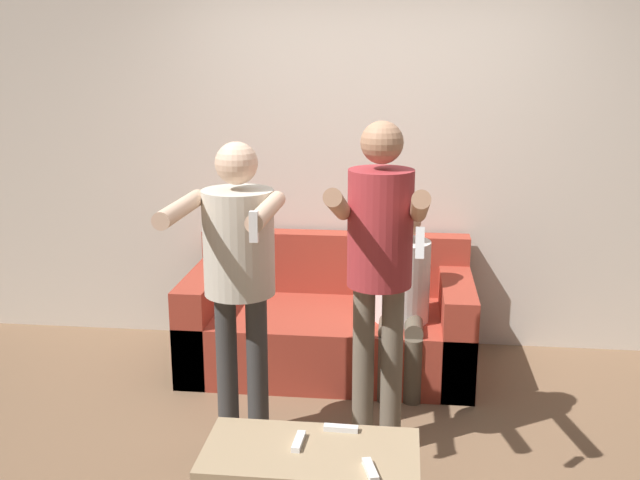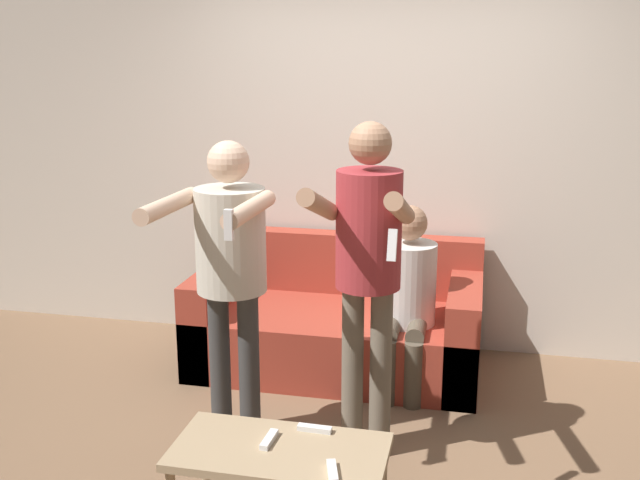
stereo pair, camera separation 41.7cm
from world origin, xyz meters
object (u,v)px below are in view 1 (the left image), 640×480
at_px(couch, 329,325).
at_px(person_standing_right, 380,253).
at_px(remote_far, 341,428).
at_px(person_seated, 402,288).
at_px(remote_near, 370,470).
at_px(remote_mid, 299,441).
at_px(person_standing_left, 238,259).
at_px(coffee_table, 311,459).

relative_size(couch, person_standing_right, 1.07).
xyz_separation_m(person_standing_right, remote_far, (-0.13, -0.57, -0.64)).
distance_m(person_seated, remote_near, 1.74).
distance_m(person_standing_right, remote_mid, 0.99).
distance_m(couch, person_standing_left, 1.34).
height_order(coffee_table, remote_far, remote_far).
height_order(remote_mid, remote_far, same).
height_order(person_standing_left, coffee_table, person_standing_left).
xyz_separation_m(coffee_table, remote_near, (0.25, -0.15, 0.06)).
bearing_deg(remote_mid, person_standing_right, 66.67).
distance_m(remote_mid, remote_far, 0.21).
relative_size(person_standing_left, remote_far, 10.51).
bearing_deg(person_seated, couch, 154.43).
distance_m(person_standing_right, remote_far, 0.86).
bearing_deg(couch, remote_mid, -88.43).
xyz_separation_m(person_standing_left, remote_near, (0.71, -0.88, -0.59)).
bearing_deg(coffee_table, couch, 93.32).
relative_size(couch, coffee_table, 2.02).
distance_m(couch, person_standing_right, 1.37).
bearing_deg(couch, person_seated, -25.57).
bearing_deg(couch, remote_near, -79.57).
distance_m(person_standing_right, remote_near, 1.09).
xyz_separation_m(remote_near, remote_mid, (-0.31, 0.18, 0.00)).
bearing_deg(remote_near, person_standing_left, 128.71).
xyz_separation_m(person_standing_left, person_standing_right, (0.70, -0.00, 0.05)).
relative_size(person_standing_right, remote_far, 11.22).
xyz_separation_m(couch, person_standing_left, (-0.35, -1.06, 0.74)).
distance_m(person_standing_left, remote_near, 1.27).
xyz_separation_m(remote_mid, remote_far, (0.17, 0.13, 0.00)).
bearing_deg(remote_far, person_standing_left, 134.84).
xyz_separation_m(coffee_table, remote_mid, (-0.06, 0.04, 0.06)).
bearing_deg(person_standing_left, remote_mid, -60.38).
xyz_separation_m(coffee_table, remote_far, (0.11, 0.17, 0.06)).
relative_size(remote_near, remote_mid, 1.02).
bearing_deg(person_standing_left, coffee_table, -58.36).
height_order(remote_near, remote_mid, same).
xyz_separation_m(person_standing_left, coffee_table, (0.45, -0.74, -0.64)).
bearing_deg(remote_near, remote_mid, 149.37).
relative_size(person_standing_left, coffee_table, 1.77).
distance_m(remote_near, remote_far, 0.35).
bearing_deg(person_standing_left, person_seated, 46.03).
distance_m(person_standing_left, person_standing_right, 0.70).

